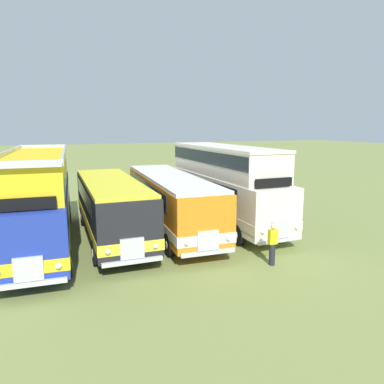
{
  "coord_description": "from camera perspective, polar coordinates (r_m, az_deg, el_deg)",
  "views": [
    {
      "loc": [
        -2.81,
        -18.07,
        5.6
      ],
      "look_at": [
        4.73,
        0.65,
        1.9
      ],
      "focal_mm": 33.78,
      "sensor_mm": 36.0,
      "label": 1
    }
  ],
  "objects": [
    {
      "name": "marshal_person",
      "position": [
        15.1,
        12.6,
        -8.03
      ],
      "size": [
        0.36,
        0.24,
        1.73
      ],
      "color": "#23232D",
      "rests_on": "ground"
    },
    {
      "name": "ground_plane",
      "position": [
        19.12,
        -12.62,
        -6.88
      ],
      "size": [
        200.0,
        200.0,
        0.0
      ],
      "primitive_type": "plane",
      "color": "olive"
    },
    {
      "name": "bus_fifth_in_row",
      "position": [
        20.64,
        5.11,
        1.64
      ],
      "size": [
        2.7,
        10.58,
        4.49
      ],
      "color": "silver",
      "rests_on": "ground"
    },
    {
      "name": "bus_second_in_row",
      "position": [
        18.19,
        -22.94,
        -0.67
      ],
      "size": [
        3.21,
        11.71,
        4.52
      ],
      "color": "#1E339E",
      "rests_on": "ground"
    },
    {
      "name": "bus_fourth_in_row",
      "position": [
        19.58,
        -3.49,
        -0.93
      ],
      "size": [
        3.16,
        11.46,
        2.99
      ],
      "color": "orange",
      "rests_on": "ground"
    },
    {
      "name": "bus_third_in_row",
      "position": [
        18.35,
        -12.66,
        -1.95
      ],
      "size": [
        2.73,
        10.04,
        2.99
      ],
      "color": "black",
      "rests_on": "ground"
    }
  ]
}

